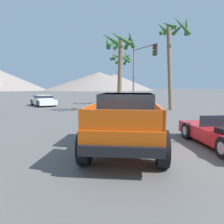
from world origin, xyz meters
The scene contains 9 objects.
ground_plane centered at (0.00, 0.00, 0.00)m, with size 320.00×320.00×0.00m, color #5B5956.
orange_pickup_truck centered at (0.04, 0.65, 1.08)m, with size 4.22×5.14×1.87m.
parked_car_silver centered at (10.58, 22.42, 0.62)m, with size 4.65×2.48×1.20m.
parked_car_white centered at (0.13, 19.40, 0.61)m, with size 2.36×4.57×1.20m.
traffic_light_main centered at (8.16, 11.88, 4.19)m, with size 0.38×4.01×6.00m.
palm_tree_tall centered at (5.09, 10.68, 5.00)m, with size 3.04×2.74×6.62m.
palm_tree_short centered at (8.76, 17.15, 4.70)m, with size 2.91×2.95×6.16m.
palm_tree_leaning centered at (10.02, 9.88, 6.02)m, with size 3.11×2.94×8.02m.
distant_mountain_range centered at (-2.02, 122.23, 7.44)m, with size 159.19×89.07×20.42m.
Camera 1 is at (-3.64, -5.79, 2.11)m, focal length 35.00 mm.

